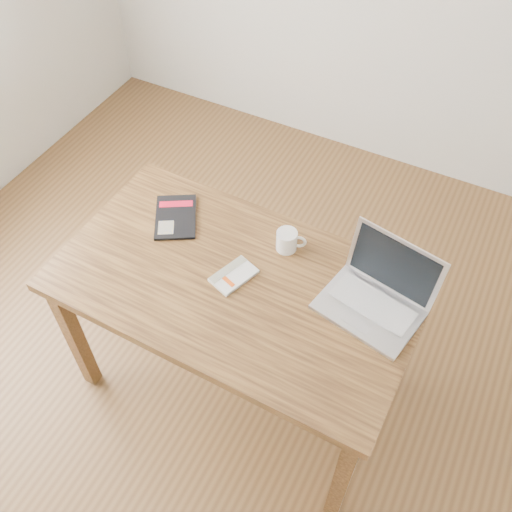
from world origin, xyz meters
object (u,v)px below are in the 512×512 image
at_px(black_guidebook, 176,217).
at_px(desk, 237,295).
at_px(laptop, 378,294).
at_px(coffee_mug, 287,240).
at_px(white_guidebook, 234,276).

bearing_deg(black_guidebook, desk, -54.71).
xyz_separation_m(desk, black_guidebook, (-0.36, 0.16, 0.10)).
height_order(desk, black_guidebook, black_guidebook).
distance_m(laptop, coffee_mug, 0.39).
xyz_separation_m(laptop, coffee_mug, (-0.38, 0.09, -0.01)).
bearing_deg(white_guidebook, laptop, 33.98).
relative_size(white_guidebook, black_guidebook, 0.66).
height_order(desk, white_guidebook, white_guidebook).
distance_m(white_guidebook, black_guidebook, 0.38).
bearing_deg(coffee_mug, white_guidebook, -137.28).
bearing_deg(laptop, coffee_mug, 179.11).
relative_size(black_guidebook, laptop, 0.73).
xyz_separation_m(white_guidebook, coffee_mug, (0.11, 0.21, 0.04)).
distance_m(white_guidebook, coffee_mug, 0.24).
bearing_deg(white_guidebook, coffee_mug, 81.63).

